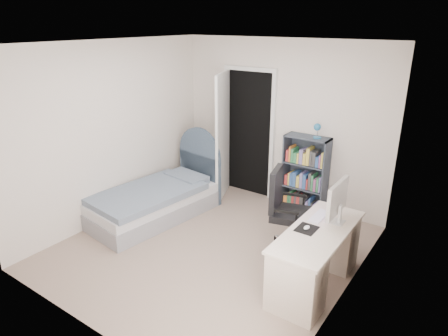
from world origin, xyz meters
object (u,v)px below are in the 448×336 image
Objects in this scene: bookcase at (305,177)px; desk at (317,255)px; office_chair at (285,206)px; bed at (158,199)px; nightstand at (209,163)px; floor_lamp at (224,155)px.

bookcase reaches higher than desk.
office_chair is at bearing -77.95° from bookcase.
bed is 1.44× the size of desk.
bookcase is 1.30× the size of office_chair.
bookcase is at bearing 2.52° from nightstand.
bed is 2.56m from desk.
bed reaches higher than desk.
office_chair is (1.74, -1.17, -0.00)m from floor_lamp.
floor_lamp is 2.89m from desk.
bookcase is (1.73, 0.08, 0.12)m from nightstand.
floor_lamp is at bearing 23.39° from nightstand.
nightstand is at bearing 92.34° from bed.
floor_lamp reaches higher than bookcase.
floor_lamp is 2.10m from office_chair.
desk is (2.55, -0.23, 0.11)m from bed.
office_chair is (-0.63, 0.48, 0.21)m from desk.
floor_lamp reaches higher than bed.
office_chair is (0.24, -1.14, 0.04)m from bookcase.
bookcase is (1.68, 1.39, 0.27)m from bed.
desk reaches higher than office_chair.
bed is at bearing -172.63° from office_chair.
office_chair is at bearing -28.40° from nightstand.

